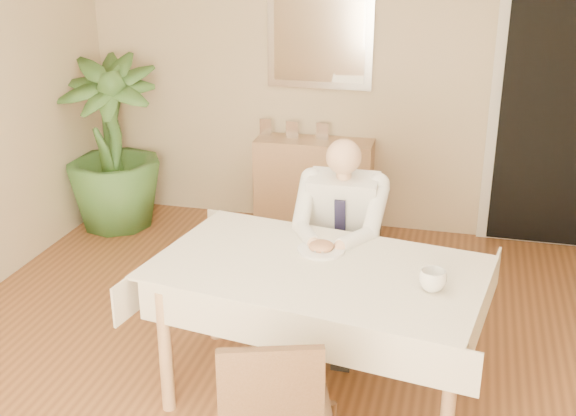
% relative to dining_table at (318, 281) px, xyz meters
% --- Properties ---
extents(room, '(5.00, 5.02, 2.60)m').
position_rel_dining_table_xyz_m(room, '(-0.23, -0.07, 0.63)').
color(room, brown).
rests_on(room, ground).
extents(doorway, '(0.96, 0.07, 2.10)m').
position_rel_dining_table_xyz_m(doorway, '(1.32, 2.39, 0.33)').
color(doorway, silver).
rests_on(doorway, ground).
extents(mirror, '(0.86, 0.04, 0.76)m').
position_rel_dining_table_xyz_m(mirror, '(-0.52, 2.40, 0.88)').
color(mirror, silver).
rests_on(mirror, room).
extents(dining_table, '(1.87, 1.27, 0.75)m').
position_rel_dining_table_xyz_m(dining_table, '(0.00, 0.00, 0.00)').
color(dining_table, '#A17A50').
rests_on(dining_table, ground).
extents(chair_far, '(0.45, 0.45, 0.89)m').
position_rel_dining_table_xyz_m(chair_far, '(-0.00, 0.88, -0.17)').
color(chair_far, '#3E291B').
rests_on(chair_far, ground).
extents(chair_near, '(0.53, 0.54, 0.89)m').
position_rel_dining_table_xyz_m(chair_near, '(0.03, -0.92, -0.17)').
color(chair_near, '#3E291B').
rests_on(chair_near, ground).
extents(seated_man, '(0.48, 0.72, 1.24)m').
position_rel_dining_table_xyz_m(seated_man, '(-0.00, 0.59, 0.02)').
color(seated_man, silver).
rests_on(seated_man, ground).
extents(plate, '(0.26, 0.26, 0.02)m').
position_rel_dining_table_xyz_m(plate, '(-0.02, 0.19, 0.09)').
color(plate, white).
rests_on(plate, dining_table).
extents(food, '(0.14, 0.14, 0.06)m').
position_rel_dining_table_xyz_m(food, '(-0.02, 0.19, 0.11)').
color(food, brown).
rests_on(food, dining_table).
extents(knife, '(0.01, 0.13, 0.01)m').
position_rel_dining_table_xyz_m(knife, '(0.02, 0.13, 0.11)').
color(knife, silver).
rests_on(knife, dining_table).
extents(fork, '(0.01, 0.13, 0.01)m').
position_rel_dining_table_xyz_m(fork, '(-0.06, 0.13, 0.11)').
color(fork, silver).
rests_on(fork, dining_table).
extents(coffee_mug, '(0.14, 0.14, 0.10)m').
position_rel_dining_table_xyz_m(coffee_mug, '(0.59, -0.12, 0.14)').
color(coffee_mug, white).
rests_on(coffee_mug, dining_table).
extents(sideboard, '(0.98, 0.36, 0.77)m').
position_rel_dining_table_xyz_m(sideboard, '(-0.52, 2.25, -0.28)').
color(sideboard, '#A17A50').
rests_on(sideboard, ground).
extents(photo_frame_left, '(0.10, 0.02, 0.14)m').
position_rel_dining_table_xyz_m(photo_frame_left, '(-0.94, 2.31, 0.17)').
color(photo_frame_left, silver).
rests_on(photo_frame_left, sideboard).
extents(photo_frame_center, '(0.10, 0.02, 0.14)m').
position_rel_dining_table_xyz_m(photo_frame_center, '(-0.71, 2.28, 0.17)').
color(photo_frame_center, silver).
rests_on(photo_frame_center, sideboard).
extents(photo_frame_right, '(0.10, 0.02, 0.14)m').
position_rel_dining_table_xyz_m(photo_frame_right, '(-0.46, 2.29, 0.17)').
color(photo_frame_right, silver).
rests_on(photo_frame_right, sideboard).
extents(potted_palm, '(0.98, 0.98, 1.44)m').
position_rel_dining_table_xyz_m(potted_palm, '(-2.16, 1.89, 0.05)').
color(potted_palm, '#325925').
rests_on(potted_palm, ground).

